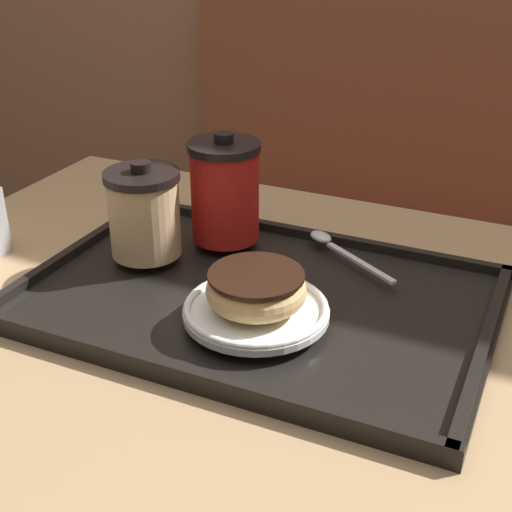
% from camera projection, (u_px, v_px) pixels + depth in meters
% --- Properties ---
extents(booth_bench, '(1.62, 0.44, 1.00)m').
position_uv_depth(booth_bench, '(495.00, 313.00, 1.64)').
color(booth_bench, brown).
rests_on(booth_bench, ground_plane).
extents(cafe_table, '(1.00, 0.74, 0.75)m').
position_uv_depth(cafe_table, '(254.00, 424.00, 0.89)').
color(cafe_table, tan).
rests_on(cafe_table, ground_plane).
extents(serving_tray, '(0.53, 0.35, 0.02)m').
position_uv_depth(serving_tray, '(256.00, 299.00, 0.83)').
color(serving_tray, black).
rests_on(serving_tray, cafe_table).
extents(coffee_cup_front, '(0.09, 0.09, 0.12)m').
position_uv_depth(coffee_cup_front, '(144.00, 212.00, 0.88)').
color(coffee_cup_front, '#E0B784').
rests_on(coffee_cup_front, serving_tray).
extents(coffee_cup_rear, '(0.09, 0.09, 0.14)m').
position_uv_depth(coffee_cup_rear, '(225.00, 190.00, 0.91)').
color(coffee_cup_rear, red).
rests_on(coffee_cup_rear, serving_tray).
extents(plate_with_chocolate_donut, '(0.16, 0.16, 0.01)m').
position_uv_depth(plate_with_chocolate_donut, '(256.00, 309.00, 0.76)').
color(plate_with_chocolate_donut, white).
rests_on(plate_with_chocolate_donut, serving_tray).
extents(donut_chocolate_glazed, '(0.11, 0.11, 0.04)m').
position_uv_depth(donut_chocolate_glazed, '(256.00, 289.00, 0.75)').
color(donut_chocolate_glazed, '#DBB270').
rests_on(donut_chocolate_glazed, plate_with_chocolate_donut).
extents(spoon, '(0.14, 0.10, 0.01)m').
position_uv_depth(spoon, '(332.00, 244.00, 0.91)').
color(spoon, silver).
rests_on(spoon, serving_tray).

